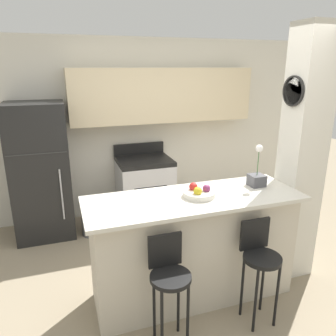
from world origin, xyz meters
The scene contains 11 objects.
ground_plane centered at (0.00, 0.00, 0.00)m, with size 14.00×14.00×0.00m, color gray.
wall_back centered at (0.14, 2.09, 1.48)m, with size 5.60×0.38×2.55m.
pillar_right centered at (1.17, 0.04, 1.28)m, with size 0.38×0.32×2.55m.
counter_bar centered at (0.00, 0.00, 0.52)m, with size 1.99×0.70×1.03m.
refrigerator centered at (-1.37, 1.78, 0.87)m, with size 0.71×0.69×1.75m.
stove_range centered at (0.00, 1.80, 0.46)m, with size 0.75×0.65×1.07m.
bar_stool_left centered at (-0.41, -0.48, 0.60)m, with size 0.32×0.32×0.92m.
bar_stool_right centered at (0.41, -0.48, 0.60)m, with size 0.32×0.32×0.92m.
orchid_vase centered at (0.69, 0.07, 1.13)m, with size 0.14×0.14×0.41m.
fruit_bowl centered at (0.04, 0.00, 1.07)m, with size 0.29×0.29×0.11m.
trash_bin centered at (-0.80, 1.55, 0.19)m, with size 0.28×0.28×0.38m.
Camera 1 is at (-1.10, -2.52, 2.16)m, focal length 35.00 mm.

